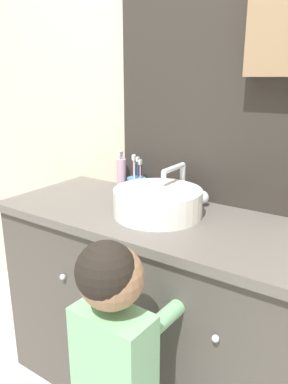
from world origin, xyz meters
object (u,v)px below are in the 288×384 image
(sink_basin, at_px, (159,201))
(child_figure, at_px, (115,361))
(toothbrush_holder, at_px, (136,184))
(soap_dispenser, at_px, (121,174))

(sink_basin, relative_size, child_figure, 0.42)
(sink_basin, distance_m, toothbrush_holder, 0.32)
(soap_dispenser, height_order, child_figure, soap_dispenser)
(toothbrush_holder, bearing_deg, soap_dispenser, 177.37)
(soap_dispenser, xyz_separation_m, child_figure, (0.48, -0.67, -0.36))
(toothbrush_holder, height_order, soap_dispenser, soap_dispenser)
(sink_basin, xyz_separation_m, child_figure, (0.14, -0.47, -0.34))
(toothbrush_holder, relative_size, soap_dispenser, 0.97)
(toothbrush_holder, xyz_separation_m, child_figure, (0.39, -0.67, -0.33))
(sink_basin, distance_m, child_figure, 0.60)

